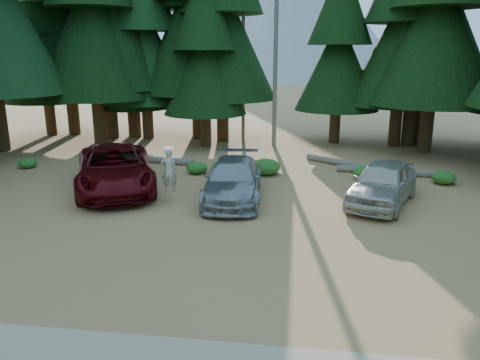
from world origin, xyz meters
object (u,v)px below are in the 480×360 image
Objects in this scene: log_left at (152,160)px; silver_minivan_right at (383,183)px; silver_minivan_center at (233,180)px; log_mid at (339,162)px; log_right at (392,172)px; red_pickup at (115,168)px; frisbee_player at (169,170)px.

silver_minivan_right is at bearing -17.34° from log_left.
log_mid is (4.26, 5.84, -0.58)m from silver_minivan_center.
silver_minivan_center reaches higher than log_right.
red_pickup reaches higher than silver_minivan_center.
log_left is 9.12m from log_mid.
silver_minivan_center is at bearing -90.02° from log_mid.
log_right is (6.47, 4.36, -0.57)m from silver_minivan_center.
frisbee_player is 0.37× the size of log_left.
silver_minivan_center is 5.40m from silver_minivan_right.
log_right is (11.27, 3.78, -0.70)m from red_pickup.
log_right is (1.07, 4.18, -0.62)m from silver_minivan_right.
log_right is at bearing 29.80° from silver_minivan_center.
frisbee_player is 0.45× the size of log_mid.
silver_minivan_center is at bearing -156.20° from silver_minivan_right.
red_pickup is 4.84m from silver_minivan_center.
log_left is (-10.22, 4.99, -0.62)m from silver_minivan_right.
silver_minivan_center is 7.82m from log_right.
silver_minivan_right reaches higher than log_left.
silver_minivan_center is 7.25m from log_mid.
frisbee_player is (-2.23, -0.66, 0.46)m from silver_minivan_center.
frisbee_player is (2.57, -1.23, 0.33)m from red_pickup.
red_pickup is at bearing 168.91° from silver_minivan_center.
silver_minivan_center is 2.37m from frisbee_player.
silver_minivan_center is 1.38× the size of log_mid.
silver_minivan_right is at bearing -42.55° from log_mid.
log_mid is at bearing 153.93° from log_right.
frisbee_player reaches higher than red_pickup.
silver_minivan_right is at bearing -2.26° from silver_minivan_center.
log_left is 0.92× the size of log_right.
silver_minivan_center is 1.10× the size of silver_minivan_right.
red_pickup is at bearing -80.99° from log_left.
frisbee_player reaches higher than silver_minivan_center.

